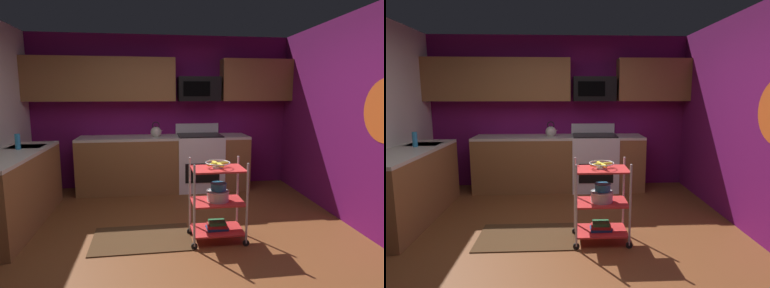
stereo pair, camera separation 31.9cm
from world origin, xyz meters
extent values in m
cube|color=brown|center=(0.00, 0.00, -0.02)|extent=(4.40, 4.80, 0.04)
cube|color=#6B1156|center=(0.00, 2.43, 1.30)|extent=(4.52, 0.06, 2.60)
cube|color=#6B1156|center=(2.23, 0.00, 1.30)|extent=(0.06, 4.80, 2.60)
cube|color=brown|center=(0.00, 2.10, 0.44)|extent=(2.81, 0.60, 0.88)
cube|color=beige|center=(0.00, 2.10, 0.90)|extent=(2.81, 0.60, 0.04)
cube|color=brown|center=(-1.90, 0.86, 0.44)|extent=(0.60, 1.88, 0.88)
cube|color=beige|center=(-1.90, 0.86, 0.90)|extent=(0.60, 1.88, 0.04)
cube|color=#B7BABC|center=(-1.90, 1.35, 0.84)|extent=(0.44, 0.36, 0.16)
cube|color=white|center=(0.59, 2.10, 0.46)|extent=(0.76, 0.64, 0.92)
cube|color=black|center=(0.59, 1.78, 0.35)|extent=(0.56, 0.01, 0.32)
cube|color=white|center=(0.59, 2.39, 1.01)|extent=(0.76, 0.06, 0.18)
cube|color=black|center=(0.59, 2.10, 0.93)|extent=(0.72, 0.60, 0.02)
cube|color=brown|center=(-1.00, 2.23, 1.85)|extent=(2.39, 0.33, 0.70)
cube|color=brown|center=(1.60, 2.23, 1.85)|extent=(1.21, 0.33, 0.70)
cube|color=black|center=(0.59, 2.21, 1.70)|extent=(0.70, 0.38, 0.40)
cube|color=black|center=(0.53, 2.02, 1.70)|extent=(0.44, 0.01, 0.24)
cylinder|color=silver|center=(0.20, -0.04, 0.47)|extent=(0.02, 0.02, 0.88)
cylinder|color=black|center=(0.20, -0.04, 0.04)|extent=(0.07, 0.02, 0.07)
cylinder|color=silver|center=(0.76, -0.04, 0.47)|extent=(0.02, 0.02, 0.88)
cylinder|color=black|center=(0.76, -0.04, 0.04)|extent=(0.07, 0.02, 0.07)
cylinder|color=silver|center=(0.20, 0.33, 0.47)|extent=(0.02, 0.02, 0.88)
cylinder|color=black|center=(0.20, 0.33, 0.04)|extent=(0.07, 0.02, 0.07)
cylinder|color=silver|center=(0.76, 0.33, 0.47)|extent=(0.02, 0.02, 0.88)
cylinder|color=black|center=(0.76, 0.33, 0.04)|extent=(0.07, 0.02, 0.07)
cube|color=red|center=(0.48, 0.14, 0.12)|extent=(0.57, 0.37, 0.02)
cube|color=red|center=(0.48, 0.14, 0.45)|extent=(0.57, 0.37, 0.02)
cube|color=red|center=(0.48, 0.14, 0.82)|extent=(0.57, 0.37, 0.02)
torus|color=silver|center=(0.48, 0.14, 0.89)|extent=(0.27, 0.27, 0.01)
cylinder|color=silver|center=(0.48, 0.14, 0.84)|extent=(0.12, 0.12, 0.02)
ellipsoid|color=yellow|center=(0.53, 0.16, 0.87)|extent=(0.17, 0.09, 0.04)
ellipsoid|color=yellow|center=(0.47, 0.19, 0.87)|extent=(0.09, 0.17, 0.04)
ellipsoid|color=yellow|center=(0.43, 0.13, 0.87)|extent=(0.17, 0.09, 0.04)
ellipsoid|color=yellow|center=(0.50, 0.09, 0.87)|extent=(0.09, 0.17, 0.04)
cylinder|color=silver|center=(0.49, 0.14, 0.51)|extent=(0.24, 0.24, 0.11)
torus|color=silver|center=(0.49, 0.14, 0.57)|extent=(0.25, 0.25, 0.01)
cylinder|color=#338CBF|center=(0.50, 0.16, 0.61)|extent=(0.17, 0.17, 0.08)
torus|color=#338CBF|center=(0.50, 0.16, 0.65)|extent=(0.18, 0.18, 0.01)
cube|color=#1E4C8C|center=(0.48, 0.14, 0.14)|extent=(0.24, 0.16, 0.03)
cube|color=#B22626|center=(0.48, 0.14, 0.17)|extent=(0.23, 0.16, 0.03)
cube|color=#26723F|center=(0.48, 0.14, 0.21)|extent=(0.18, 0.14, 0.04)
sphere|color=beige|center=(-0.14, 2.10, 0.99)|extent=(0.18, 0.18, 0.18)
sphere|color=black|center=(-0.14, 2.10, 1.08)|extent=(0.03, 0.03, 0.03)
cone|color=beige|center=(-0.06, 2.10, 1.01)|extent=(0.09, 0.04, 0.06)
torus|color=black|center=(-0.14, 2.10, 1.10)|extent=(0.12, 0.01, 0.12)
cylinder|color=#2D8CBF|center=(-1.91, 1.11, 1.02)|extent=(0.06, 0.06, 0.20)
cube|color=#472D19|center=(-0.35, 0.27, 0.01)|extent=(1.10, 0.71, 0.01)
camera|label=1|loc=(-0.24, -3.12, 1.63)|focal=29.50mm
camera|label=2|loc=(0.08, -3.15, 1.63)|focal=29.50mm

